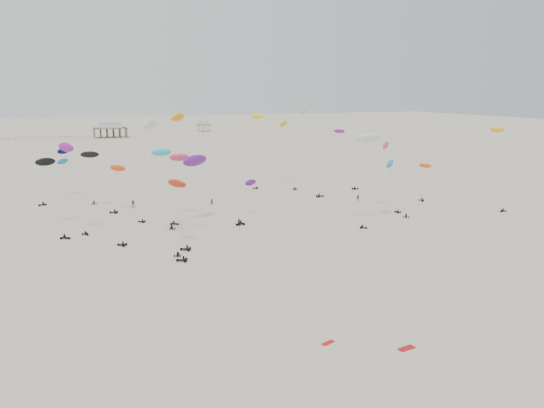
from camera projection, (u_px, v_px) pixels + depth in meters
name	position (u px, v px, depth m)	size (l,w,h in m)	color
ground_plane	(170.00, 167.00, 212.53)	(900.00, 900.00, 0.00)	beige
pavilion_main	(110.00, 131.00, 344.52)	(21.00, 13.00, 9.80)	brown
pavilion_small	(204.00, 127.00, 397.07)	(9.00, 7.00, 8.00)	brown
pier_fence	(23.00, 139.00, 326.59)	(80.20, 0.20, 1.50)	black
rig_0	(53.00, 176.00, 114.95)	(10.13, 12.69, 18.24)	black
rig_1	(76.00, 172.00, 140.21)	(9.08, 3.97, 15.30)	black
rig_2	(257.00, 130.00, 168.25)	(7.06, 11.68, 23.44)	black
rig_3	(424.00, 177.00, 148.00)	(6.10, 7.14, 10.28)	black
rig_4	(66.00, 167.00, 108.46)	(4.81, 6.63, 19.71)	black
rig_5	(178.00, 148.00, 101.58)	(6.07, 13.39, 26.33)	black
rig_6	(368.00, 145.00, 116.83)	(6.24, 5.58, 21.11)	black
rig_7	(312.00, 157.00, 150.87)	(5.99, 6.84, 24.79)	black
rig_8	(388.00, 156.00, 132.25)	(4.40, 7.61, 17.71)	black
rig_9	(170.00, 187.00, 102.22)	(5.84, 9.27, 19.21)	black
rig_10	(178.00, 200.00, 99.74)	(4.80, 13.25, 14.78)	black
rig_11	(346.00, 154.00, 166.15)	(3.91, 12.03, 18.75)	black
rig_12	(246.00, 199.00, 124.60)	(8.45, 10.37, 11.83)	black
rig_13	(95.00, 168.00, 133.67)	(8.05, 10.20, 15.87)	black
rig_14	(178.00, 170.00, 123.73)	(6.71, 9.46, 15.95)	black
rig_15	(193.00, 165.00, 119.35)	(10.91, 7.74, 16.53)	black
rig_16	(393.00, 172.00, 124.69)	(7.99, 5.40, 14.37)	black
rig_17	(146.00, 142.00, 103.54)	(10.23, 5.85, 24.77)	black
rig_18	(121.00, 176.00, 130.24)	(6.82, 17.11, 17.27)	black
rig_19	(285.00, 132.00, 164.55)	(5.13, 10.38, 21.13)	black
rig_20	(57.00, 172.00, 147.46)	(9.23, 13.86, 14.87)	black
rig_21	(499.00, 153.00, 135.43)	(5.29, 9.32, 21.01)	black
spectator_0	(239.00, 226.00, 119.17)	(0.79, 0.54, 2.16)	black
spectator_1	(358.00, 201.00, 146.97)	(0.99, 0.58, 2.03)	black
spectator_2	(133.00, 207.00, 139.25)	(1.31, 0.71, 2.22)	black
spectator_3	(212.00, 205.00, 141.70)	(0.76, 0.52, 2.09)	black
grounded_kite_a	(406.00, 349.00, 62.62)	(2.20, 0.90, 0.08)	#B50B16
grounded_kite_b	(328.00, 343.00, 63.98)	(1.80, 0.70, 0.07)	red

